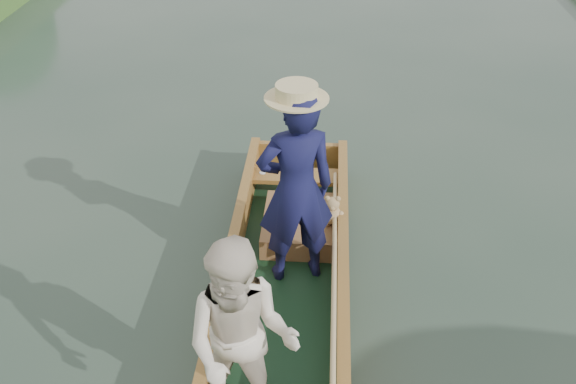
{
  "coord_description": "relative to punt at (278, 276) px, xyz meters",
  "views": [
    {
      "loc": [
        0.32,
        -4.08,
        4.06
      ],
      "look_at": [
        0.0,
        0.6,
        0.95
      ],
      "focal_mm": 40.0,
      "sensor_mm": 36.0,
      "label": 1
    }
  ],
  "objects": [
    {
      "name": "ground",
      "position": [
        0.03,
        0.15,
        -0.63
      ],
      "size": [
        120.0,
        120.0,
        0.0
      ],
      "primitive_type": "plane",
      "color": "#283D30",
      "rests_on": "ground"
    },
    {
      "name": "punt",
      "position": [
        0.0,
        0.0,
        0.0
      ],
      "size": [
        1.16,
        5.0,
        1.98
      ],
      "color": "black",
      "rests_on": "ground"
    }
  ]
}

